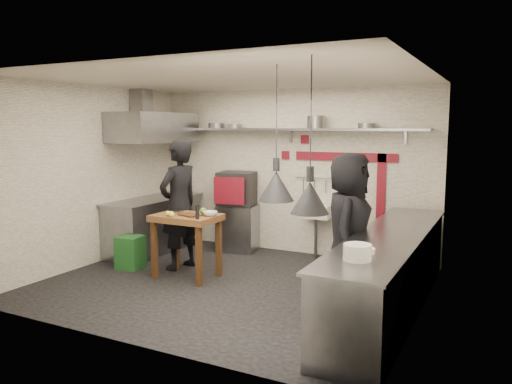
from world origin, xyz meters
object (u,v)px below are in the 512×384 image
at_px(prep_table, 187,246).
at_px(chef_left, 179,205).
at_px(oven_stand, 238,228).
at_px(chef_right, 348,228).
at_px(green_bin, 130,252).
at_px(combi_oven, 237,188).

relative_size(prep_table, chef_left, 0.46).
bearing_deg(chef_left, prep_table, 57.76).
bearing_deg(oven_stand, chef_right, -44.69).
bearing_deg(chef_left, green_bin, -52.13).
xyz_separation_m(oven_stand, prep_table, (0.12, -1.73, 0.06)).
relative_size(oven_stand, green_bin, 1.60).
height_order(chef_left, chef_right, chef_left).
bearing_deg(combi_oven, prep_table, -96.03).
xyz_separation_m(green_bin, chef_left, (0.68, 0.35, 0.74)).
distance_m(oven_stand, chef_left, 1.53).
xyz_separation_m(combi_oven, green_bin, (-0.88, -1.80, -0.84)).
relative_size(green_bin, chef_left, 0.25).
relative_size(oven_stand, prep_table, 0.87).
bearing_deg(prep_table, combi_oven, 95.09).
bearing_deg(oven_stand, chef_left, -111.57).
distance_m(combi_oven, chef_right, 3.03).
height_order(oven_stand, prep_table, prep_table).
bearing_deg(chef_right, chef_left, 77.14).
bearing_deg(combi_oven, chef_right, -45.19).
relative_size(oven_stand, combi_oven, 1.31).
height_order(combi_oven, chef_left, chef_left).
relative_size(combi_oven, chef_left, 0.31).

